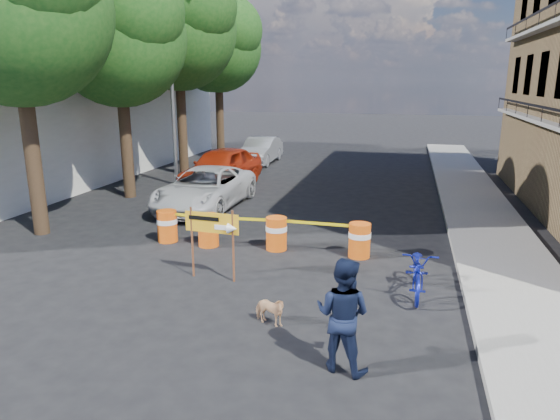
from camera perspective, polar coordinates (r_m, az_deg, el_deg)
The scene contains 19 objects.
ground at distance 11.62m, azimuth -5.23°, elevation -7.98°, with size 120.00×120.00×0.00m, color black.
sidewalk_east at distance 16.87m, azimuth 22.47°, elevation -1.56°, with size 2.40×40.00×0.15m, color gray.
white_building at distance 26.14m, azimuth -25.71°, elevation 10.02°, with size 8.00×22.00×6.00m, color silver.
tree_near at distance 16.06m, azimuth -27.94°, elevation 19.85°, with size 5.46×5.20×9.15m.
tree_mid_a at distance 20.07m, azimuth -17.87°, elevation 18.39°, with size 5.25×5.00×8.68m.
tree_mid_b at distance 24.52m, azimuth -11.49°, elevation 19.63°, with size 5.67×5.40×9.62m.
tree_far at distance 29.07m, azimuth -7.00°, elevation 17.99°, with size 5.04×4.80×8.84m.
streetlamp at distance 21.81m, azimuth -12.13°, elevation 14.10°, with size 1.25×0.18×8.00m.
barrel_far_left at distance 14.47m, azimuth -12.77°, elevation -1.72°, with size 0.58×0.58×0.90m.
barrel_mid_left at distance 13.87m, azimuth -8.19°, elevation -2.22°, with size 0.58×0.58×0.90m.
barrel_mid_right at distance 13.43m, azimuth -0.42°, elevation -2.62°, with size 0.58×0.58×0.90m.
barrel_far_right at distance 13.04m, azimuth 9.07°, elevation -3.35°, with size 0.58×0.58×0.90m.
detour_sign at distance 11.27m, azimuth -7.10°, elevation -2.18°, with size 1.30×0.25×1.68m.
pedestrian at distance 7.96m, azimuth 7.18°, elevation -11.79°, with size 0.90×0.70×1.86m, color black.
bicycle at distance 10.92m, azimuth 15.70°, elevation -4.28°, with size 0.71×1.07×2.03m, color #121B94.
dog at distance 9.47m, azimuth -1.22°, elevation -11.42°, with size 0.32×0.69×0.59m, color #DEAE7F.
suv_white at distance 17.99m, azimuth -8.56°, elevation 2.46°, with size 2.37×5.15×1.43m, color silver.
sedan_red at distance 21.49m, azimuth -6.71°, elevation 4.85°, with size 2.00×4.97×1.69m, color #AA270E.
sedan_silver at distance 27.65m, azimuth -2.19°, elevation 6.83°, with size 1.51×4.33×1.43m, color #9FA1A6.
Camera 1 is at (3.66, -10.09, 4.45)m, focal length 32.00 mm.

